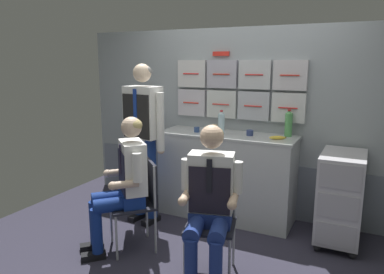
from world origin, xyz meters
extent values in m
cube|color=#2E2C3A|center=(0.00, 0.00, -0.02)|extent=(4.80, 4.80, 0.04)
cube|color=#959DA2|center=(0.00, 1.38, 1.07)|extent=(4.20, 0.06, 2.15)
cube|color=slate|center=(0.00, 1.34, 0.32)|extent=(4.12, 0.01, 0.63)
cube|color=#BCB7C0|center=(-0.65, 1.32, 1.28)|extent=(0.36, 0.06, 0.32)
cylinder|color=red|center=(-0.65, 1.28, 1.28)|extent=(0.20, 0.01, 0.01)
cube|color=silver|center=(-0.26, 1.32, 1.28)|extent=(0.36, 0.06, 0.32)
cylinder|color=red|center=(-0.26, 1.28, 1.28)|extent=(0.20, 0.01, 0.01)
cube|color=#B4B7C0|center=(0.12, 1.32, 1.28)|extent=(0.36, 0.06, 0.32)
cylinder|color=red|center=(0.12, 1.28, 1.28)|extent=(0.20, 0.01, 0.01)
cube|color=silver|center=(0.51, 1.32, 1.28)|extent=(0.36, 0.06, 0.32)
cylinder|color=red|center=(0.51, 1.28, 1.28)|extent=(0.20, 0.01, 0.01)
cube|color=silver|center=(-0.65, 1.32, 1.63)|extent=(0.36, 0.06, 0.32)
cylinder|color=red|center=(-0.65, 1.28, 1.63)|extent=(0.20, 0.01, 0.01)
cube|color=#ADAAB9|center=(-0.26, 1.32, 1.63)|extent=(0.36, 0.06, 0.32)
cylinder|color=red|center=(-0.26, 1.28, 1.63)|extent=(0.20, 0.01, 0.01)
cube|color=silver|center=(0.12, 1.32, 1.63)|extent=(0.36, 0.06, 0.32)
cylinder|color=red|center=(0.12, 1.28, 1.63)|extent=(0.20, 0.01, 0.01)
cube|color=silver|center=(0.51, 1.32, 1.63)|extent=(0.36, 0.06, 0.32)
cylinder|color=red|center=(0.51, 1.28, 1.63)|extent=(0.20, 0.01, 0.01)
cube|color=red|center=(-0.29, 1.33, 1.86)|extent=(0.20, 0.02, 0.05)
cube|color=silver|center=(-0.10, 1.09, 0.48)|extent=(1.51, 0.52, 0.95)
cube|color=#AFB3B3|center=(-0.10, 1.09, 0.97)|extent=(1.54, 0.53, 0.03)
sphere|color=black|center=(0.97, 0.72, 0.04)|extent=(0.07, 0.07, 0.07)
sphere|color=black|center=(1.28, 0.72, 0.04)|extent=(0.07, 0.07, 0.07)
sphere|color=black|center=(0.97, 1.27, 0.04)|extent=(0.07, 0.07, 0.07)
sphere|color=black|center=(1.28, 1.27, 0.04)|extent=(0.07, 0.07, 0.07)
cube|color=silver|center=(1.12, 0.99, 0.49)|extent=(0.40, 0.64, 0.84)
cube|color=#AAA7AE|center=(1.12, 0.67, 0.21)|extent=(0.35, 0.01, 0.22)
cube|color=#AAA7AE|center=(1.12, 0.67, 0.49)|extent=(0.35, 0.01, 0.22)
cube|color=#AAA7AE|center=(1.12, 0.67, 0.77)|extent=(0.35, 0.01, 0.22)
cylinder|color=#28282D|center=(1.12, 0.69, 0.89)|extent=(0.32, 0.02, 0.02)
cylinder|color=#A8AAAF|center=(-0.90, 0.00, 0.21)|extent=(0.02, 0.02, 0.43)
cylinder|color=#A8AAAF|center=(-0.64, -0.25, 0.21)|extent=(0.02, 0.02, 0.43)
cylinder|color=#A8AAAF|center=(-0.65, 0.26, 0.21)|extent=(0.02, 0.02, 0.43)
cylinder|color=#A8AAAF|center=(-0.39, 0.01, 0.21)|extent=(0.02, 0.02, 0.43)
cube|color=#1F202A|center=(-0.64, 0.00, 0.44)|extent=(0.57, 0.57, 0.02)
cube|color=#1F202A|center=(-0.51, 0.14, 0.65)|extent=(0.28, 0.28, 0.40)
cylinder|color=#A8AAAF|center=(-0.65, 0.26, 0.65)|extent=(0.02, 0.02, 0.40)
cylinder|color=#A8AAAF|center=(-0.39, 0.01, 0.65)|extent=(0.02, 0.02, 0.40)
cube|color=black|center=(-0.98, -0.21, 0.03)|extent=(0.22, 0.22, 0.06)
cube|color=black|center=(-0.84, -0.34, 0.03)|extent=(0.22, 0.22, 0.06)
cylinder|color=navy|center=(-0.95, -0.18, 0.27)|extent=(0.10, 0.10, 0.42)
cylinder|color=navy|center=(-0.81, -0.31, 0.27)|extent=(0.10, 0.10, 0.42)
cylinder|color=navy|center=(-0.83, -0.06, 0.50)|extent=(0.36, 0.36, 0.13)
cylinder|color=navy|center=(-0.69, -0.19, 0.50)|extent=(0.36, 0.36, 0.13)
cube|color=navy|center=(-0.64, 0.00, 0.51)|extent=(0.38, 0.38, 0.12)
cube|color=white|center=(-0.63, 0.02, 0.81)|extent=(0.40, 0.39, 0.48)
cube|color=#1D1E34|center=(-0.70, -0.06, 0.77)|extent=(0.25, 0.24, 0.38)
cube|color=black|center=(-0.71, -0.06, 0.90)|extent=(0.04, 0.04, 0.27)
cylinder|color=white|center=(-0.78, 0.16, 0.86)|extent=(0.08, 0.08, 0.26)
cylinder|color=beige|center=(-0.84, 0.07, 0.71)|extent=(0.22, 0.22, 0.07)
sphere|color=beige|center=(-0.91, -0.01, 0.71)|extent=(0.08, 0.08, 0.08)
cylinder|color=white|center=(-0.48, -0.13, 0.86)|extent=(0.08, 0.08, 0.26)
cylinder|color=beige|center=(-0.57, -0.19, 0.71)|extent=(0.22, 0.22, 0.07)
sphere|color=beige|center=(-0.64, -0.27, 0.71)|extent=(0.08, 0.08, 0.08)
sphere|color=beige|center=(-0.63, 0.02, 1.19)|extent=(0.19, 0.19, 0.19)
ellipsoid|color=tan|center=(-0.62, 0.03, 1.20)|extent=(0.25, 0.25, 0.13)
cylinder|color=#A8AAAF|center=(0.08, -0.30, 0.21)|extent=(0.02, 0.02, 0.43)
cylinder|color=#A8AAAF|center=(0.42, -0.21, 0.21)|extent=(0.02, 0.02, 0.43)
cylinder|color=#A8AAAF|center=(-0.01, 0.05, 0.21)|extent=(0.02, 0.02, 0.43)
cylinder|color=#A8AAAF|center=(0.33, 0.14, 0.21)|extent=(0.02, 0.02, 0.43)
cube|color=#1F202A|center=(0.20, -0.08, 0.44)|extent=(0.49, 0.49, 0.02)
cube|color=#1F202A|center=(0.16, 0.10, 0.65)|extent=(0.36, 0.12, 0.40)
cylinder|color=#A8AAAF|center=(-0.01, 0.05, 0.65)|extent=(0.02, 0.02, 0.40)
cylinder|color=#A8AAAF|center=(0.33, 0.14, 0.65)|extent=(0.02, 0.02, 0.40)
cylinder|color=navy|center=(0.20, -0.44, 0.27)|extent=(0.10, 0.10, 0.42)
cylinder|color=navy|center=(0.38, -0.39, 0.27)|extent=(0.10, 0.10, 0.42)
cylinder|color=navy|center=(0.16, -0.27, 0.50)|extent=(0.22, 0.40, 0.13)
cylinder|color=navy|center=(0.34, -0.23, 0.50)|extent=(0.22, 0.40, 0.13)
cube|color=navy|center=(0.20, -0.08, 0.51)|extent=(0.38, 0.28, 0.12)
cube|color=white|center=(0.20, -0.06, 0.81)|extent=(0.40, 0.28, 0.48)
cube|color=black|center=(0.23, -0.17, 0.77)|extent=(0.32, 0.09, 0.38)
cube|color=black|center=(0.23, -0.17, 0.90)|extent=(0.04, 0.02, 0.27)
cylinder|color=white|center=(0.00, -0.12, 0.86)|extent=(0.08, 0.08, 0.26)
cylinder|color=#D8B290|center=(0.04, -0.22, 0.71)|extent=(0.13, 0.25, 0.07)
sphere|color=#D8B290|center=(0.07, -0.32, 0.71)|extent=(0.08, 0.08, 0.08)
cylinder|color=white|center=(0.40, -0.01, 0.86)|extent=(0.08, 0.08, 0.26)
cylinder|color=#D8B290|center=(0.41, -0.12, 0.71)|extent=(0.13, 0.25, 0.07)
sphere|color=#D8B290|center=(0.44, -0.23, 0.71)|extent=(0.08, 0.08, 0.08)
sphere|color=#D8B290|center=(0.20, -0.06, 1.19)|extent=(0.19, 0.19, 0.19)
ellipsoid|color=tan|center=(0.20, -0.05, 1.20)|extent=(0.22, 0.21, 0.13)
cube|color=black|center=(-0.98, 0.57, 0.03)|extent=(0.12, 0.25, 0.06)
cube|color=black|center=(-0.78, 0.54, 0.03)|extent=(0.12, 0.25, 0.06)
cylinder|color=navy|center=(-0.97, 0.60, 0.51)|extent=(0.12, 0.12, 0.90)
cylinder|color=navy|center=(-0.79, 0.58, 0.51)|extent=(0.12, 0.12, 0.90)
cube|color=white|center=(-0.88, 0.59, 1.24)|extent=(0.42, 0.28, 0.55)
cube|color=black|center=(-0.89, 0.47, 1.21)|extent=(0.36, 0.06, 0.46)
cube|color=navy|center=(-0.90, 0.46, 1.34)|extent=(0.04, 0.01, 0.31)
cylinder|color=white|center=(-1.11, 0.62, 1.15)|extent=(0.08, 0.08, 0.61)
sphere|color=beige|center=(-1.11, 0.62, 0.84)|extent=(0.08, 0.08, 0.08)
cylinder|color=white|center=(-0.65, 0.56, 1.15)|extent=(0.08, 0.08, 0.61)
sphere|color=beige|center=(-0.65, 0.56, 0.84)|extent=(0.08, 0.08, 0.08)
sphere|color=beige|center=(-0.88, 0.59, 1.65)|extent=(0.19, 0.19, 0.19)
ellipsoid|color=gray|center=(-0.88, 0.60, 1.67)|extent=(0.21, 0.20, 0.14)
cylinder|color=#53A357|center=(0.54, 1.24, 1.11)|extent=(0.08, 0.08, 0.25)
cone|color=#53A357|center=(0.54, 1.24, 1.24)|extent=(0.08, 0.08, 0.02)
cylinder|color=red|center=(0.54, 1.24, 1.26)|extent=(0.04, 0.04, 0.02)
cylinder|color=silver|center=(-0.15, 1.01, 1.09)|extent=(0.07, 0.07, 0.23)
cone|color=silver|center=(-0.15, 1.01, 1.22)|extent=(0.07, 0.07, 0.02)
cylinder|color=red|center=(-0.15, 1.01, 1.24)|extent=(0.03, 0.03, 0.02)
cylinder|color=tan|center=(-0.21, 0.93, 1.02)|extent=(0.07, 0.07, 0.08)
cylinder|color=#382114|center=(-0.21, 0.93, 1.05)|extent=(0.06, 0.06, 0.01)
cylinder|color=tan|center=(-0.29, 1.17, 1.02)|extent=(0.06, 0.06, 0.08)
cylinder|color=#382114|center=(-0.29, 1.17, 1.05)|extent=(0.05, 0.05, 0.01)
cylinder|color=navy|center=(0.15, 1.10, 1.01)|extent=(0.07, 0.07, 0.06)
cylinder|color=#382114|center=(0.15, 1.10, 1.04)|extent=(0.06, 0.06, 0.01)
cylinder|color=navy|center=(-0.45, 1.03, 1.01)|extent=(0.06, 0.06, 0.06)
cylinder|color=#382114|center=(-0.45, 1.03, 1.03)|extent=(0.05, 0.05, 0.01)
ellipsoid|color=yellow|center=(0.47, 1.03, 1.00)|extent=(0.17, 0.10, 0.04)
cylinder|color=#4C3819|center=(0.55, 1.06, 1.00)|extent=(0.01, 0.01, 0.02)
camera|label=1|loc=(1.30, -2.67, 1.77)|focal=34.14mm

